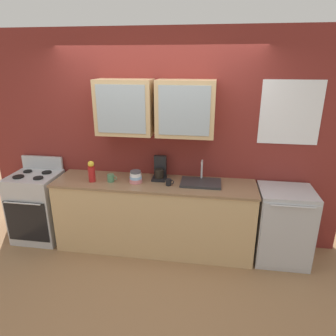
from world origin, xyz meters
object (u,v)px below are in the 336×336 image
object	(u,v)px
cup_near_bowls	(111,178)
coffee_maker	(160,170)
bowl_stack	(136,177)
cup_near_sink	(169,182)
sink_faucet	(201,182)
dishwasher	(283,225)
stove_range	(38,206)
vase	(92,172)

from	to	relation	value
cup_near_bowls	coffee_maker	bearing A→B (deg)	18.60
bowl_stack	cup_near_sink	size ratio (longest dim) A/B	1.56
bowl_stack	coffee_maker	world-z (taller)	coffee_maker
cup_near_bowls	bowl_stack	bearing A→B (deg)	4.44
sink_faucet	dishwasher	world-z (taller)	sink_faucet
stove_range	dishwasher	world-z (taller)	stove_range
bowl_stack	cup_near_bowls	world-z (taller)	bowl_stack
cup_near_sink	stove_range	bearing A→B (deg)	178.06
coffee_maker	bowl_stack	bearing A→B (deg)	-147.59
vase	cup_near_sink	size ratio (longest dim) A/B	2.63
sink_faucet	vase	xyz separation A→B (m)	(-1.33, -0.12, 0.11)
dishwasher	coffee_maker	distance (m)	1.63
vase	dishwasher	distance (m)	2.41
dishwasher	vase	bearing A→B (deg)	-178.03
cup_near_bowls	dishwasher	xyz separation A→B (m)	(2.10, 0.05, -0.51)
cup_near_sink	dishwasher	size ratio (longest dim) A/B	0.11
stove_range	cup_near_sink	world-z (taller)	stove_range
sink_faucet	coffee_maker	bearing A→B (deg)	169.10
vase	cup_near_sink	distance (m)	0.96
dishwasher	coffee_maker	bearing A→B (deg)	174.56
coffee_maker	vase	bearing A→B (deg)	-164.44
bowl_stack	cup_near_sink	xyz separation A→B (m)	(0.41, -0.03, -0.03)
dishwasher	coffee_maker	xyz separation A→B (m)	(-1.52, 0.15, 0.57)
stove_range	bowl_stack	xyz separation A→B (m)	(1.39, -0.03, 0.52)
dishwasher	coffee_maker	world-z (taller)	coffee_maker
stove_range	vase	world-z (taller)	vase
bowl_stack	cup_near_sink	bearing A→B (deg)	-4.34
cup_near_sink	cup_near_bowls	world-z (taller)	cup_near_bowls
dishwasher	cup_near_sink	bearing A→B (deg)	-177.65
vase	cup_near_sink	world-z (taller)	vase
bowl_stack	vase	bearing A→B (deg)	-174.21
cup_near_sink	dishwasher	xyz separation A→B (m)	(1.38, 0.06, -0.50)
vase	stove_range	bearing A→B (deg)	174.33
bowl_stack	coffee_maker	xyz separation A→B (m)	(0.27, 0.17, 0.04)
cup_near_bowls	coffee_maker	world-z (taller)	coffee_maker
bowl_stack	coffee_maker	bearing A→B (deg)	32.41
cup_near_bowls	coffee_maker	distance (m)	0.61
cup_near_bowls	dishwasher	size ratio (longest dim) A/B	0.13
stove_range	coffee_maker	size ratio (longest dim) A/B	3.78
cup_near_bowls	dishwasher	world-z (taller)	cup_near_bowls
sink_faucet	coffee_maker	world-z (taller)	coffee_maker
sink_faucet	cup_near_bowls	size ratio (longest dim) A/B	4.02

